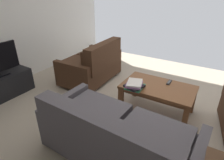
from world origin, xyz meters
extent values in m
cube|color=tan|center=(0.00, 0.00, 0.00)|extent=(5.68, 5.12, 0.01)
cube|color=white|center=(2.84, 0.00, 1.41)|extent=(0.12, 5.12, 2.83)
cylinder|color=black|center=(-0.68, 0.56, 0.03)|extent=(0.05, 0.05, 0.06)
cylinder|color=black|center=(0.69, 0.50, 0.03)|extent=(0.05, 0.05, 0.06)
cylinder|color=black|center=(0.72, 1.19, 0.03)|extent=(0.05, 0.05, 0.06)
cube|color=#4C474C|center=(0.02, 0.88, 0.23)|extent=(1.57, 0.88, 0.35)
cube|color=#4C474C|center=(-0.36, 0.87, 0.46)|extent=(0.74, 0.75, 0.10)
cube|color=#4C474C|center=(0.40, 0.84, 0.46)|extent=(0.74, 0.75, 0.10)
cube|color=#4C474C|center=(0.04, 1.22, 0.57)|extent=(1.54, 0.25, 0.43)
cube|color=#4C474C|center=(-0.35, 1.13, 0.57)|extent=(0.69, 0.15, 0.30)
cube|color=#4C474C|center=(0.42, 1.10, 0.57)|extent=(0.69, 0.15, 0.30)
cube|color=#4C474C|center=(0.84, 0.84, 0.30)|extent=(0.14, 0.82, 0.51)
cylinder|color=black|center=(1.85, -1.02, 0.03)|extent=(0.05, 0.05, 0.06)
cylinder|color=black|center=(1.83, -0.14, 0.03)|extent=(0.05, 0.05, 0.06)
cylinder|color=black|center=(1.18, -1.03, 0.03)|extent=(0.05, 0.05, 0.06)
cylinder|color=black|center=(1.16, -0.15, 0.03)|extent=(0.05, 0.05, 0.06)
cube|color=#422819|center=(1.50, -0.58, 0.24)|extent=(0.81, 1.06, 0.36)
cube|color=#422819|center=(1.53, -0.84, 0.47)|extent=(0.70, 0.50, 0.10)
cube|color=#422819|center=(1.52, -0.32, 0.47)|extent=(0.70, 0.50, 0.10)
cube|color=#422819|center=(1.17, -0.59, 0.61)|extent=(0.20, 1.04, 0.49)
cube|color=#422819|center=(1.28, -0.85, 0.61)|extent=(0.13, 0.47, 0.35)
cube|color=#422819|center=(1.27, -0.33, 0.61)|extent=(0.13, 0.47, 0.35)
cube|color=#422819|center=(1.51, -1.15, 0.31)|extent=(0.79, 0.12, 0.52)
cube|color=#422819|center=(1.49, -0.01, 0.31)|extent=(0.79, 0.12, 0.52)
cube|color=brown|center=(-0.06, -0.22, 0.44)|extent=(1.07, 0.64, 0.04)
cube|color=brown|center=(-0.06, -0.22, 0.39)|extent=(0.98, 0.57, 0.05)
cube|color=brown|center=(-0.55, -0.49, 0.21)|extent=(0.07, 0.07, 0.42)
cube|color=brown|center=(0.43, -0.49, 0.21)|extent=(0.07, 0.07, 0.42)
cube|color=brown|center=(-0.55, 0.06, 0.21)|extent=(0.07, 0.07, 0.42)
cube|color=brown|center=(0.43, 0.06, 0.21)|extent=(0.07, 0.07, 0.42)
cube|color=black|center=(2.45, 0.78, 0.21)|extent=(0.42, 1.04, 0.42)
cube|color=black|center=(2.46, 0.68, 0.21)|extent=(0.21, 0.25, 0.06)
cylinder|color=black|center=(-0.99, -0.52, 0.03)|extent=(0.06, 0.06, 0.06)
cube|color=#C63833|center=(0.22, 0.04, 0.47)|extent=(0.22, 0.26, 0.02)
cube|color=#337F51|center=(0.22, 0.03, 0.48)|extent=(0.25, 0.30, 0.02)
cube|color=black|center=(0.22, 0.05, 0.51)|extent=(0.29, 0.30, 0.03)
cube|color=#996699|center=(0.22, 0.05, 0.54)|extent=(0.28, 0.30, 0.03)
cube|color=silver|center=(0.22, 0.04, 0.56)|extent=(0.27, 0.31, 0.02)
cube|color=black|center=(-0.16, -0.40, 0.47)|extent=(0.04, 0.16, 0.02)
cube|color=#59595B|center=(-0.16, -0.40, 0.48)|extent=(0.03, 0.11, 0.00)
camera|label=1|loc=(-0.76, 2.31, 1.84)|focal=30.64mm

